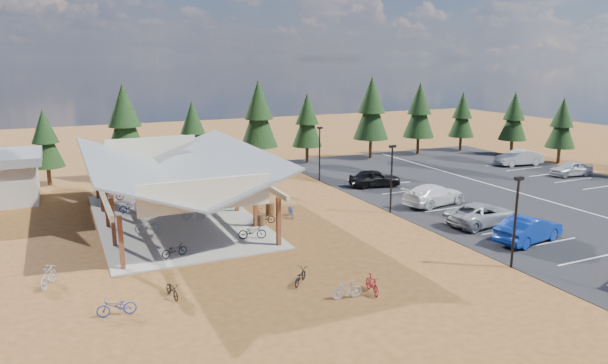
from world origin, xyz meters
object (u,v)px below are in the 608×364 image
(bike_3, at_px, (113,195))
(bike_12, at_px, (300,276))
(bike_pavilion, at_px, (173,167))
(bike_7, at_px, (192,192))
(trash_bin_0, at_px, (261,220))
(bike_16, at_px, (264,218))
(lamp_post_0, at_px, (516,216))
(car_1, at_px, (529,229))
(lamp_post_2, at_px, (320,150))
(bike_0, at_px, (174,250))
(bike_14, at_px, (291,211))
(bike_13, at_px, (347,290))
(car_4, at_px, (375,178))
(bike_5, at_px, (194,213))
(bike_9, at_px, (48,277))
(bike_4, at_px, (252,232))
(lamp_post_1, at_px, (392,174))
(bike_10, at_px, (117,306))
(bike_8, at_px, (172,290))
(bike_15, at_px, (259,216))
(bike_11, at_px, (372,284))
(car_2, at_px, (482,214))
(car_3, at_px, (434,195))
(bike_2, at_px, (131,206))
(bike_1, at_px, (147,226))
(bike_6, at_px, (202,197))
(car_8, at_px, (571,168))
(car_9, at_px, (519,158))

(bike_3, distance_m, bike_12, 22.33)
(bike_pavilion, bearing_deg, bike_7, 64.44)
(trash_bin_0, xyz_separation_m, bike_16, (0.46, 0.57, -0.04))
(lamp_post_0, bearing_deg, car_1, 33.43)
(lamp_post_2, relative_size, bike_0, 3.30)
(lamp_post_0, bearing_deg, bike_14, 116.81)
(bike_13, distance_m, car_4, 23.70)
(bike_5, distance_m, bike_9, 12.43)
(bike_0, relative_size, bike_13, 1.02)
(bike_4, distance_m, bike_16, 3.60)
(bike_pavilion, distance_m, lamp_post_1, 15.83)
(bike_10, height_order, bike_12, bike_10)
(bike_12, bearing_deg, bike_4, -47.55)
(trash_bin_0, distance_m, bike_0, 7.57)
(car_1, bearing_deg, bike_14, 33.64)
(lamp_post_1, bearing_deg, bike_pavilion, 161.57)
(bike_8, xyz_separation_m, bike_15, (8.05, 9.86, 0.09))
(bike_14, xyz_separation_m, car_4, (10.58, 5.50, 0.36))
(bike_12, xyz_separation_m, car_1, (15.68, -0.11, 0.46))
(bike_11, relative_size, bike_13, 1.03)
(car_2, bearing_deg, trash_bin_0, 61.24)
(bike_5, bearing_deg, bike_14, -93.99)
(car_2, xyz_separation_m, car_3, (0.31, 5.67, 0.05))
(car_3, bearing_deg, bike_16, 75.56)
(bike_16, bearing_deg, bike_3, -127.62)
(lamp_post_2, bearing_deg, car_2, -76.86)
(lamp_post_1, relative_size, bike_15, 3.13)
(bike_2, distance_m, bike_12, 18.28)
(bike_10, relative_size, bike_15, 1.05)
(bike_4, bearing_deg, bike_14, -31.03)
(trash_bin_0, xyz_separation_m, bike_4, (-1.47, -2.46, 0.11))
(car_3, bearing_deg, lamp_post_2, 10.14)
(car_3, height_order, car_4, car_3)
(lamp_post_1, bearing_deg, bike_9, -169.93)
(bike_4, height_order, bike_13, bike_4)
(bike_0, xyz_separation_m, bike_12, (5.11, -6.37, -0.10))
(lamp_post_0, distance_m, bike_14, 16.08)
(bike_1, distance_m, bike_4, 7.11)
(lamp_post_2, bearing_deg, bike_8, -131.67)
(bike_7, bearing_deg, bike_11, 171.79)
(bike_6, xyz_separation_m, car_4, (15.58, -0.83, 0.27))
(bike_7, xyz_separation_m, car_8, (36.04, -6.42, 0.14))
(bike_12, bearing_deg, bike_3, -28.87)
(bike_3, bearing_deg, bike_5, -136.06)
(bike_2, height_order, bike_5, bike_5)
(bike_3, distance_m, bike_9, 16.85)
(bike_3, relative_size, car_9, 0.33)
(car_9, bearing_deg, lamp_post_0, -36.84)
(bike_2, xyz_separation_m, bike_4, (6.20, -9.69, 0.03))
(car_4, height_order, car_9, car_9)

